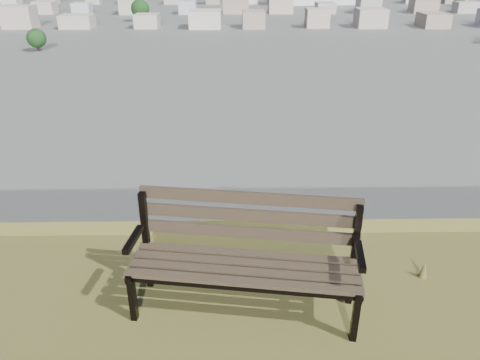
{
  "coord_description": "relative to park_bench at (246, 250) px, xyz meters",
  "views": [
    {
      "loc": [
        0.58,
        -0.41,
        27.82
      ],
      "look_at": [
        0.66,
        4.75,
        25.3
      ],
      "focal_mm": 35.0,
      "sensor_mm": 36.0,
      "label": 1
    }
  ],
  "objects": [
    {
      "name": "park_bench",
      "position": [
        0.0,
        0.0,
        0.0
      ],
      "size": [
        1.98,
        0.88,
        1.0
      ],
      "rotation": [
        0.0,
        0.0,
        -0.15
      ],
      "color": "#3F3324",
      "rests_on": "hilltop_mesa"
    }
  ]
}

